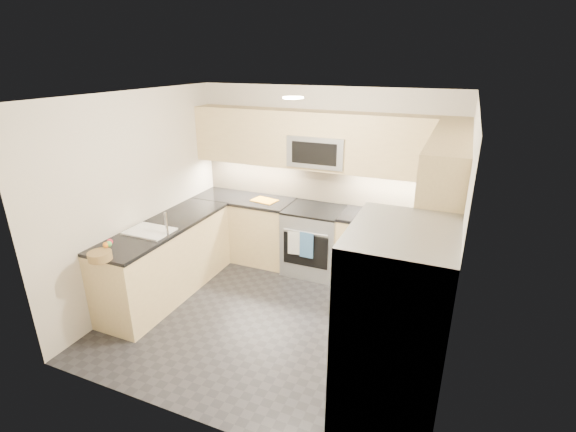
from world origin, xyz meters
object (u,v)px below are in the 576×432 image
object	(u,v)px
microwave	(319,150)
cutting_board	(264,200)
fruit_basket	(100,256)
utensil_bowl	(432,218)
gas_range	(314,241)
refrigerator	(392,344)

from	to	relation	value
microwave	cutting_board	size ratio (longest dim) A/B	2.21
fruit_basket	microwave	bearing A→B (deg)	58.55
utensil_bowl	cutting_board	bearing A→B (deg)	-179.69
gas_range	fruit_basket	distance (m)	2.77
cutting_board	fruit_basket	size ratio (longest dim) A/B	1.47
refrigerator	fruit_basket	size ratio (longest dim) A/B	7.72
gas_range	utensil_bowl	world-z (taller)	utensil_bowl
refrigerator	cutting_board	xyz separation A→B (m)	(-2.21, 2.43, 0.05)
microwave	gas_range	bearing A→B (deg)	-90.00
cutting_board	fruit_basket	distance (m)	2.40
utensil_bowl	cutting_board	world-z (taller)	utensil_bowl
refrigerator	cutting_board	size ratio (longest dim) A/B	5.24
microwave	cutting_board	distance (m)	1.07
gas_range	utensil_bowl	distance (m)	1.61
cutting_board	microwave	bearing A→B (deg)	8.80
microwave	utensil_bowl	bearing A→B (deg)	-3.98
microwave	fruit_basket	xyz separation A→B (m)	(-1.47, -2.41, -0.72)
gas_range	microwave	world-z (taller)	microwave
gas_range	refrigerator	xyz separation A→B (m)	(1.45, -2.43, 0.45)
gas_range	refrigerator	world-z (taller)	refrigerator
cutting_board	refrigerator	bearing A→B (deg)	-47.81
gas_range	cutting_board	world-z (taller)	cutting_board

